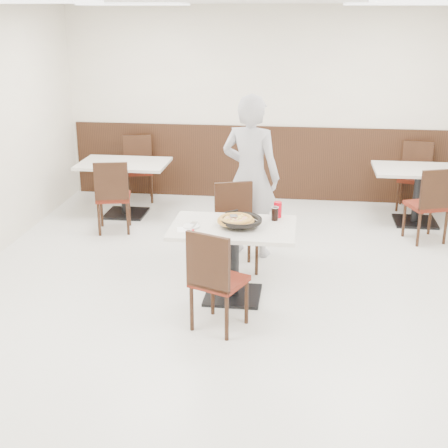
# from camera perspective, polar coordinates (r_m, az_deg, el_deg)

# --- Properties ---
(floor) EXTENTS (7.00, 7.00, 0.00)m
(floor) POSITION_cam_1_polar(r_m,az_deg,el_deg) (6.29, 1.97, -6.71)
(floor) COLOR silver
(floor) RESTS_ON ground
(ceiling) EXTENTS (7.00, 7.00, 0.00)m
(ceiling) POSITION_cam_1_polar(r_m,az_deg,el_deg) (5.66, 2.31, 19.73)
(ceiling) COLOR white
(ceiling) RESTS_ON floor
(wall_back) EXTENTS (6.00, 0.04, 2.80)m
(wall_back) POSITION_cam_1_polar(r_m,az_deg,el_deg) (9.25, 4.21, 10.76)
(wall_back) COLOR silver
(wall_back) RESTS_ON floor
(wall_front) EXTENTS (6.00, 0.04, 2.80)m
(wall_front) POSITION_cam_1_polar(r_m,az_deg,el_deg) (2.57, -5.42, -12.32)
(wall_front) COLOR silver
(wall_front) RESTS_ON floor
(wainscot_back) EXTENTS (5.90, 0.03, 1.10)m
(wainscot_back) POSITION_cam_1_polar(r_m,az_deg,el_deg) (9.39, 4.07, 5.60)
(wainscot_back) COLOR black
(wainscot_back) RESTS_ON floor
(fluo_panel_a) EXTENTS (1.20, 0.60, 0.02)m
(fluo_panel_a) POSITION_cam_1_polar(r_m,az_deg,el_deg) (4.60, -19.65, 18.60)
(fluo_panel_a) COLOR white
(fluo_panel_a) RESTS_ON ceiling
(fluo_panel_c) EXTENTS (1.20, 0.60, 0.02)m
(fluo_panel_c) POSITION_cam_1_polar(r_m,az_deg,el_deg) (7.71, -8.22, 19.25)
(fluo_panel_c) COLOR white
(fluo_panel_c) RESTS_ON ceiling
(fluo_panel_d) EXTENTS (1.20, 0.60, 0.02)m
(fluo_panel_d) POSITION_cam_1_polar(r_m,az_deg,el_deg) (7.50, 15.81, 18.77)
(fluo_panel_d) COLOR white
(fluo_panel_d) RESTS_ON ceiling
(main_table) EXTENTS (1.28, 0.93, 0.75)m
(main_table) POSITION_cam_1_polar(r_m,az_deg,el_deg) (6.15, 0.83, -3.48)
(main_table) COLOR beige
(main_table) RESTS_ON floor
(chair_near) EXTENTS (0.55, 0.55, 0.95)m
(chair_near) POSITION_cam_1_polar(r_m,az_deg,el_deg) (5.54, -0.43, -5.02)
(chair_near) COLOR black
(chair_near) RESTS_ON floor
(chair_far) EXTENTS (0.53, 0.53, 0.95)m
(chair_far) POSITION_cam_1_polar(r_m,az_deg,el_deg) (6.75, 1.20, -0.47)
(chair_far) COLOR black
(chair_far) RESTS_ON floor
(trivet) EXTENTS (0.12, 0.12, 0.04)m
(trivet) POSITION_cam_1_polar(r_m,az_deg,el_deg) (6.04, 1.20, 0.09)
(trivet) COLOR black
(trivet) RESTS_ON main_table
(pizza_pan) EXTENTS (0.35, 0.35, 0.01)m
(pizza_pan) POSITION_cam_1_polar(r_m,az_deg,el_deg) (5.98, 1.55, 0.12)
(pizza_pan) COLOR black
(pizza_pan) RESTS_ON trivet
(pizza) EXTENTS (0.39, 0.39, 0.02)m
(pizza) POSITION_cam_1_polar(r_m,az_deg,el_deg) (5.98, 1.08, 0.31)
(pizza) COLOR #BD8F43
(pizza) RESTS_ON pizza_pan
(pizza_server) EXTENTS (0.09, 0.10, 0.00)m
(pizza_server) POSITION_cam_1_polar(r_m,az_deg,el_deg) (6.02, 0.88, 0.76)
(pizza_server) COLOR silver
(pizza_server) RESTS_ON pizza
(napkin) EXTENTS (0.18, 0.18, 0.00)m
(napkin) POSITION_cam_1_polar(r_m,az_deg,el_deg) (5.93, -3.58, -0.50)
(napkin) COLOR white
(napkin) RESTS_ON main_table
(side_plate) EXTENTS (0.18, 0.18, 0.01)m
(side_plate) POSITION_cam_1_polar(r_m,az_deg,el_deg) (5.99, -3.02, -0.20)
(side_plate) COLOR white
(side_plate) RESTS_ON napkin
(fork) EXTENTS (0.03, 0.16, 0.00)m
(fork) POSITION_cam_1_polar(r_m,az_deg,el_deg) (5.99, -2.73, -0.12)
(fork) COLOR silver
(fork) RESTS_ON side_plate
(cola_glass) EXTENTS (0.07, 0.07, 0.13)m
(cola_glass) POSITION_cam_1_polar(r_m,az_deg,el_deg) (6.18, 4.67, 0.92)
(cola_glass) COLOR black
(cola_glass) RESTS_ON main_table
(red_cup) EXTENTS (0.09, 0.09, 0.16)m
(red_cup) POSITION_cam_1_polar(r_m,az_deg,el_deg) (6.27, 4.93, 1.32)
(red_cup) COLOR #AF000F
(red_cup) RESTS_ON main_table
(diner_person) EXTENTS (0.77, 0.61, 1.87)m
(diner_person) POSITION_cam_1_polar(r_m,az_deg,el_deg) (7.09, 2.45, 4.36)
(diner_person) COLOR #A9A8AE
(diner_person) RESTS_ON floor
(bg_table_left) EXTENTS (1.30, 0.96, 0.75)m
(bg_table_left) POSITION_cam_1_polar(r_m,az_deg,el_deg) (8.75, -9.05, 3.21)
(bg_table_left) COLOR beige
(bg_table_left) RESTS_ON floor
(bg_chair_left_near) EXTENTS (0.50, 0.50, 0.95)m
(bg_chair_left_near) POSITION_cam_1_polar(r_m,az_deg,el_deg) (8.10, -10.09, 2.60)
(bg_chair_left_near) COLOR black
(bg_chair_left_near) RESTS_ON floor
(bg_chair_left_far) EXTENTS (0.52, 0.52, 0.95)m
(bg_chair_left_far) POSITION_cam_1_polar(r_m,az_deg,el_deg) (9.37, -7.83, 4.97)
(bg_chair_left_far) COLOR black
(bg_chair_left_far) RESTS_ON floor
(bg_table_right) EXTENTS (1.28, 0.93, 0.75)m
(bg_table_right) POSITION_cam_1_polar(r_m,az_deg,el_deg) (8.69, 17.29, 2.46)
(bg_table_right) COLOR beige
(bg_table_right) RESTS_ON floor
(bg_chair_right_near) EXTENTS (0.54, 0.54, 0.95)m
(bg_chair_right_near) POSITION_cam_1_polar(r_m,az_deg,el_deg) (8.02, 18.04, 1.78)
(bg_chair_right_near) COLOR black
(bg_chair_right_near) RESTS_ON floor
(bg_chair_right_far) EXTENTS (0.52, 0.52, 0.95)m
(bg_chair_right_far) POSITION_cam_1_polar(r_m,az_deg,el_deg) (9.25, 16.99, 4.12)
(bg_chair_right_far) COLOR black
(bg_chair_right_far) RESTS_ON floor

